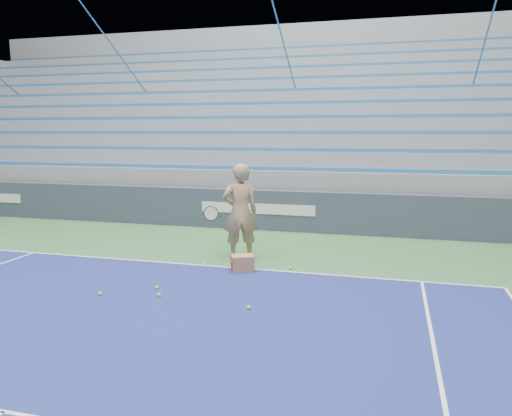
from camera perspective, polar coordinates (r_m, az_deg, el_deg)
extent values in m
cube|color=white|center=(10.14, -5.62, -6.57)|extent=(10.97, 0.05, 0.00)
cube|color=white|center=(5.73, -26.90, -20.03)|extent=(8.23, 0.05, 0.00)
cube|color=#353E51|center=(13.76, 0.29, -0.19)|extent=(30.00, 0.30, 1.10)
cube|color=white|center=(13.60, 0.12, -0.08)|extent=(3.20, 0.02, 0.28)
cube|color=gray|center=(18.15, 4.02, 1.96)|extent=(30.00, 8.50, 1.10)
cube|color=gray|center=(18.08, 4.05, 4.48)|extent=(30.00, 8.50, 0.50)
cube|color=#2B659E|center=(14.29, 1.00, 4.60)|extent=(29.60, 0.42, 0.11)
cube|color=gray|center=(18.46, 4.33, 6.12)|extent=(30.00, 7.65, 0.50)
cube|color=#2B659E|center=(15.08, 1.81, 6.72)|extent=(29.60, 0.42, 0.11)
cube|color=gray|center=(18.87, 4.59, 7.69)|extent=(30.00, 6.80, 0.50)
cube|color=#2B659E|center=(15.90, 2.55, 8.62)|extent=(29.60, 0.42, 0.11)
cube|color=gray|center=(19.28, 4.85, 9.19)|extent=(30.00, 5.95, 0.50)
cube|color=#2B659E|center=(16.74, 3.21, 10.33)|extent=(29.60, 0.42, 0.11)
cube|color=gray|center=(19.71, 5.10, 10.63)|extent=(30.00, 5.10, 0.50)
cube|color=#2B659E|center=(17.59, 3.82, 11.88)|extent=(29.60, 0.42, 0.11)
cube|color=gray|center=(20.15, 5.34, 12.01)|extent=(30.00, 4.25, 0.50)
cube|color=#2B659E|center=(18.46, 4.38, 13.28)|extent=(29.60, 0.42, 0.11)
cube|color=gray|center=(20.60, 5.57, 13.33)|extent=(30.00, 3.40, 0.50)
cube|color=#2B659E|center=(19.33, 4.89, 14.55)|extent=(29.60, 0.42, 0.11)
cube|color=gray|center=(21.07, 5.80, 14.59)|extent=(30.00, 2.55, 0.50)
cube|color=#2B659E|center=(20.22, 5.37, 15.71)|extent=(29.60, 0.42, 0.11)
cube|color=gray|center=(21.54, 6.01, 15.79)|extent=(30.00, 1.70, 0.50)
cube|color=#2B659E|center=(21.12, 5.81, 16.78)|extent=(29.60, 0.42, 0.11)
cube|color=gray|center=(22.02, 6.22, 16.95)|extent=(30.00, 0.85, 0.50)
cube|color=#2B659E|center=(22.02, 6.22, 17.75)|extent=(29.60, 0.42, 0.11)
cube|color=gray|center=(22.53, 6.43, 11.13)|extent=(31.00, 0.40, 7.30)
cylinder|color=#2E60A1|center=(23.61, -26.55, 12.49)|extent=(0.05, 8.53, 5.04)
cylinder|color=#2E60A1|center=(20.17, -13.33, 13.95)|extent=(0.05, 8.53, 5.04)
cylinder|color=#2E60A1|center=(18.13, 4.16, 14.77)|extent=(0.05, 8.53, 5.04)
cylinder|color=#2E60A1|center=(17.96, 23.92, 14.13)|extent=(0.05, 8.53, 5.04)
imported|color=tan|center=(10.45, -1.83, -0.46)|extent=(0.88, 0.75, 2.03)
cylinder|color=black|center=(10.33, -4.10, -0.95)|extent=(0.12, 0.27, 0.08)
cylinder|color=beige|center=(10.09, -5.16, -0.62)|extent=(0.29, 0.16, 0.28)
torus|color=black|center=(10.09, -5.16, -0.62)|extent=(0.31, 0.18, 0.30)
cube|color=#9E734C|center=(9.72, -1.55, -6.33)|extent=(0.51, 0.46, 0.32)
cube|color=#B21E19|center=(9.57, -1.84, -6.58)|extent=(0.31, 0.15, 0.14)
sphere|color=#D3E62F|center=(8.74, -17.41, -9.33)|extent=(0.07, 0.07, 0.07)
sphere|color=#D3E62F|center=(9.88, 3.94, -6.84)|extent=(0.07, 0.07, 0.07)
sphere|color=#D3E62F|center=(10.09, -3.21, -6.51)|extent=(0.07, 0.07, 0.07)
sphere|color=#D3E62F|center=(10.21, -5.91, -6.35)|extent=(0.07, 0.07, 0.07)
sphere|color=#D3E62F|center=(8.44, -11.02, -9.74)|extent=(0.07, 0.07, 0.07)
sphere|color=#D3E62F|center=(7.73, -0.81, -11.32)|extent=(0.07, 0.07, 0.07)
sphere|color=#D3E62F|center=(8.82, -11.26, -8.91)|extent=(0.07, 0.07, 0.07)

